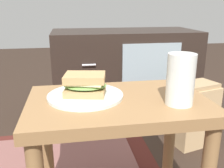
{
  "coord_description": "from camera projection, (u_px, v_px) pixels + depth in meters",
  "views": [
    {
      "loc": [
        -0.14,
        -0.73,
        0.74
      ],
      "look_at": [
        -0.02,
        0.0,
        0.51
      ],
      "focal_mm": 40.56,
      "sensor_mm": 36.0,
      "label": 1
    }
  ],
  "objects": [
    {
      "name": "area_rug",
      "position": [
        43.0,
        167.0,
        1.2
      ],
      "size": [
        1.09,
        0.69,
        0.01
      ],
      "color": "#4C1E19",
      "rests_on": "ground"
    },
    {
      "name": "side_table",
      "position": [
        118.0,
        125.0,
        0.82
      ],
      "size": [
        0.56,
        0.36,
        0.46
      ],
      "color": "olive",
      "rests_on": "ground"
    },
    {
      "name": "beer_glass",
      "position": [
        180.0,
        81.0,
        0.73
      ],
      "size": [
        0.08,
        0.08,
        0.15
      ],
      "color": "silver",
      "rests_on": "side_table"
    },
    {
      "name": "tv_cabinet",
      "position": [
        124.0,
        72.0,
        1.77
      ],
      "size": [
        0.96,
        0.46,
        0.58
      ],
      "color": "black",
      "rests_on": "ground"
    },
    {
      "name": "sandwich_front",
      "position": [
        85.0,
        84.0,
        0.79
      ],
      "size": [
        0.15,
        0.13,
        0.07
      ],
      "color": "tan",
      "rests_on": "plate"
    },
    {
      "name": "plate",
      "position": [
        85.0,
        96.0,
        0.8
      ],
      "size": [
        0.24,
        0.24,
        0.01
      ],
      "primitive_type": "cylinder",
      "color": "silver",
      "rests_on": "side_table"
    },
    {
      "name": "paper_bag",
      "position": [
        193.0,
        114.0,
        1.38
      ],
      "size": [
        0.26,
        0.21,
        0.35
      ],
      "color": "tan",
      "rests_on": "ground"
    }
  ]
}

